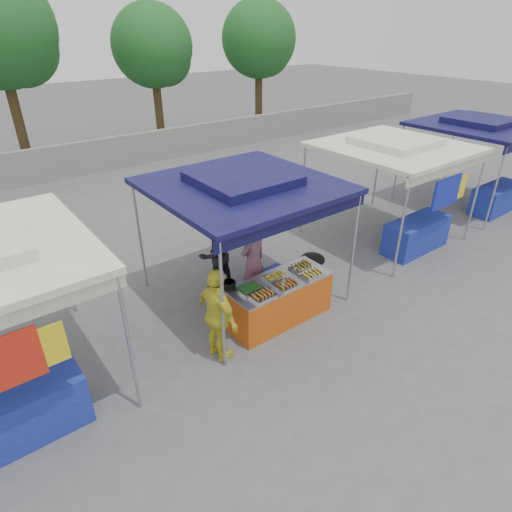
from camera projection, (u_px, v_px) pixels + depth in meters
ground_plane at (275, 315)px, 8.26m from camera, size 80.00×80.00×0.00m
back_wall at (82, 158)px, 15.60m from camera, size 40.00×0.25×1.20m
main_canopy at (244, 185)px, 7.79m from camera, size 3.20×3.20×2.57m
neighbor_stall_right at (404, 182)px, 10.29m from camera, size 3.20×3.20×2.57m
neighbor_stall_far at (487, 154)px, 12.44m from camera, size 3.20×3.20×2.57m
tree_1 at (0, 33)px, 14.39m from camera, size 3.96×3.96×6.80m
tree_2 at (155, 50)px, 18.03m from camera, size 3.44×3.36×5.78m
tree_3 at (261, 42)px, 20.31m from camera, size 3.56×3.50×6.02m
vendor_table at (279, 300)px, 7.98m from camera, size 2.00×0.80×0.85m
food_tray_fl at (263, 296)px, 7.28m from camera, size 0.42×0.30×0.07m
food_tray_fm at (287, 285)px, 7.57m from camera, size 0.42×0.30×0.07m
food_tray_fr at (312, 274)px, 7.90m from camera, size 0.42×0.30×0.07m
food_tray_bl at (249, 288)px, 7.48m from camera, size 0.42×0.30×0.07m
food_tray_bm at (275, 277)px, 7.82m from camera, size 0.42×0.30×0.07m
food_tray_br at (302, 266)px, 8.15m from camera, size 0.42×0.30×0.07m
cooking_pot at (229, 285)px, 7.52m from camera, size 0.23×0.23×0.14m
skewer_cup at (283, 286)px, 7.51m from camera, size 0.08×0.08×0.10m
wok_burner at (312, 269)px, 8.82m from camera, size 0.50×0.50×0.85m
crate_left at (247, 304)px, 8.36m from camera, size 0.46×0.32×0.28m
crate_right at (273, 288)px, 8.82m from camera, size 0.52×0.36×0.31m
crate_stacked at (273, 276)px, 8.68m from camera, size 0.48×0.33×0.29m
vendor_woman at (253, 261)px, 8.33m from camera, size 0.70×0.53×1.76m
helper_man at (215, 254)px, 8.80m from camera, size 0.79×0.63×1.56m
customer_person at (218, 316)px, 6.87m from camera, size 0.45×0.99×1.66m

